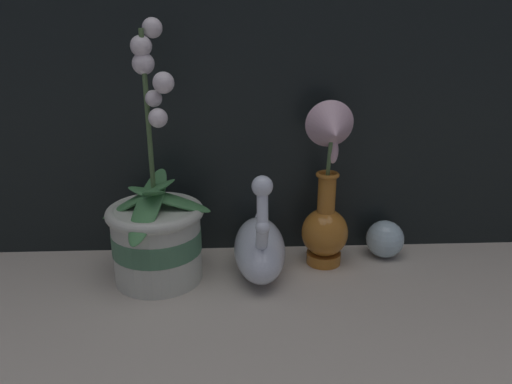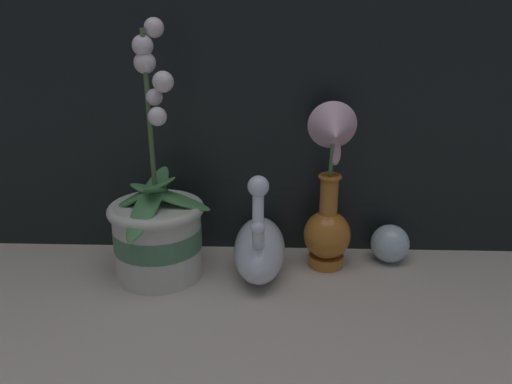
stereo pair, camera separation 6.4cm
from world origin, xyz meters
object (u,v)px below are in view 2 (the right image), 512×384
at_px(orchid_potted_plant, 157,227).
at_px(swan_figurine, 260,246).
at_px(glass_sphere, 390,244).
at_px(blue_vase, 329,200).

height_order(orchid_potted_plant, swan_figurine, orchid_potted_plant).
bearing_deg(swan_figurine, glass_sphere, 12.83).
height_order(orchid_potted_plant, blue_vase, orchid_potted_plant).
distance_m(swan_figurine, blue_vase, 0.15).
bearing_deg(glass_sphere, swan_figurine, -167.17).
height_order(swan_figurine, blue_vase, blue_vase).
relative_size(orchid_potted_plant, swan_figurine, 2.10).
bearing_deg(glass_sphere, blue_vase, -166.62).
xyz_separation_m(orchid_potted_plant, swan_figurine, (0.18, 0.01, -0.04)).
height_order(blue_vase, glass_sphere, blue_vase).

